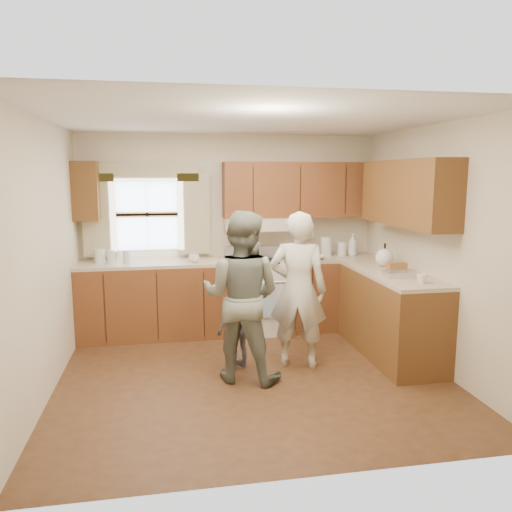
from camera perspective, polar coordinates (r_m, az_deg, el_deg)
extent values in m
plane|color=#412614|center=(5.15, -0.31, -13.49)|extent=(3.80, 3.80, 0.00)
plane|color=white|center=(4.78, -0.34, 15.37)|extent=(3.80, 3.80, 0.00)
plane|color=beige|center=(6.52, -2.98, 2.73)|extent=(3.80, 0.00, 3.80)
plane|color=beige|center=(3.13, 5.22, -4.52)|extent=(3.80, 0.00, 3.80)
plane|color=beige|center=(4.86, -22.98, -0.27)|extent=(0.00, 3.50, 3.50)
plane|color=beige|center=(5.46, 19.72, 0.91)|extent=(0.00, 3.50, 3.50)
cube|color=#47240F|center=(6.32, -11.53, -5.04)|extent=(1.82, 0.60, 0.90)
cube|color=#47240F|center=(6.66, 8.52, -4.21)|extent=(1.22, 0.60, 0.90)
cube|color=#3F210E|center=(5.77, 15.07, -6.57)|extent=(0.60, 1.65, 0.90)
cube|color=#C0AB90|center=(6.22, -11.67, -0.84)|extent=(1.82, 0.60, 0.04)
cube|color=#C0AB90|center=(6.57, 8.62, -0.22)|extent=(1.22, 0.60, 0.04)
cube|color=#C0AB90|center=(5.66, 15.27, -1.98)|extent=(0.60, 1.65, 0.04)
cube|color=#47240F|center=(6.50, 5.14, 7.55)|extent=(2.00, 0.33, 0.70)
cube|color=#3F210E|center=(6.33, -18.85, 7.04)|extent=(0.30, 0.33, 0.70)
cube|color=#3F210E|center=(5.62, 16.91, 6.91)|extent=(0.33, 1.65, 0.70)
cube|color=beige|center=(6.33, -0.02, 3.68)|extent=(0.76, 0.45, 0.15)
cube|color=silver|center=(6.43, -12.32, 4.67)|extent=(0.90, 0.03, 0.90)
cube|color=#EFBD46|center=(6.43, -17.52, 4.46)|extent=(0.40, 0.05, 1.02)
cube|color=#EFBD46|center=(6.39, -7.12, 4.79)|extent=(0.40, 0.05, 1.02)
cube|color=#EFBD46|center=(6.36, -12.50, 9.31)|extent=(1.30, 0.05, 0.22)
cylinder|color=white|center=(6.62, 5.33, 2.53)|extent=(0.27, 0.12, 0.12)
imported|color=silver|center=(6.10, -7.07, -0.27)|extent=(0.13, 0.13, 0.10)
imported|color=silver|center=(6.64, 10.98, 1.29)|extent=(0.16, 0.16, 0.30)
imported|color=silver|center=(6.31, 6.90, -0.15)|extent=(0.28, 0.28, 0.05)
imported|color=silver|center=(5.15, 18.45, -2.47)|extent=(0.12, 0.12, 0.09)
cylinder|color=silver|center=(6.29, -17.44, 0.00)|extent=(0.12, 0.12, 0.17)
cylinder|color=silver|center=(6.19, -16.25, -0.12)|extent=(0.09, 0.09, 0.16)
cube|color=olive|center=(6.31, 4.45, -0.24)|extent=(0.26, 0.20, 0.02)
cube|color=orange|center=(6.39, 6.12, 0.28)|extent=(0.21, 0.15, 0.12)
cylinder|color=silver|center=(6.57, 8.04, 1.08)|extent=(0.14, 0.14, 0.25)
cylinder|color=silver|center=(6.62, 9.80, 0.79)|extent=(0.11, 0.11, 0.18)
sphere|color=silver|center=(5.97, 14.47, -0.16)|extent=(0.21, 0.21, 0.21)
cube|color=olive|center=(5.73, 15.75, -1.19)|extent=(0.21, 0.11, 0.09)
cube|color=silver|center=(5.39, 15.81, -2.03)|extent=(0.26, 0.18, 0.06)
cylinder|color=silver|center=(6.19, -14.58, -0.07)|extent=(0.09, 0.09, 0.16)
cube|color=silver|center=(6.40, 0.12, -4.67)|extent=(0.76, 0.64, 0.90)
cube|color=#B7B7BC|center=(6.54, -0.28, 0.47)|extent=(0.76, 0.10, 0.16)
cylinder|color=#B7B7BC|center=(6.04, 0.67, -3.09)|extent=(0.68, 0.03, 0.03)
cube|color=#5589C7|center=(6.08, 1.17, -5.14)|extent=(0.22, 0.02, 0.42)
cylinder|color=black|center=(6.39, -1.66, -0.52)|extent=(0.18, 0.18, 0.01)
cylinder|color=black|center=(6.45, 1.51, -0.42)|extent=(0.18, 0.18, 0.01)
cylinder|color=black|center=(6.15, -1.31, -0.91)|extent=(0.18, 0.18, 0.01)
cylinder|color=black|center=(6.21, 1.97, -0.81)|extent=(0.18, 0.18, 0.01)
imported|color=beige|center=(5.18, 4.83, -3.90)|extent=(0.69, 0.57, 1.63)
imported|color=#233828|center=(4.84, -1.67, -4.63)|extent=(1.00, 0.92, 1.66)
imported|color=slate|center=(5.22, -2.00, -8.25)|extent=(0.53, 0.40, 0.84)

